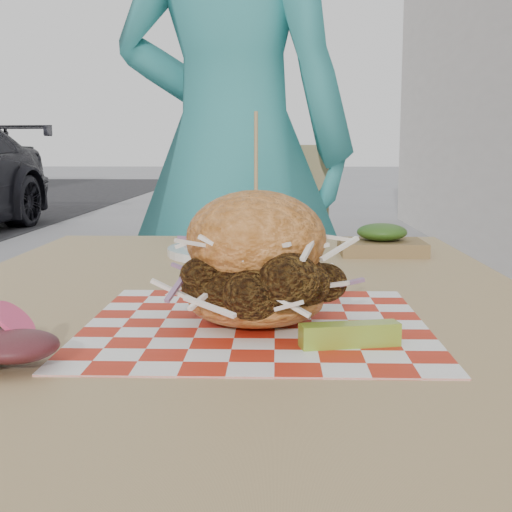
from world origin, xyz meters
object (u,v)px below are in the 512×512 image
(patio_table, at_px, (232,347))
(patio_chair, at_px, (254,288))
(diner, at_px, (231,149))
(sandwich, at_px, (256,266))

(patio_table, distance_m, patio_chair, 1.03)
(patio_table, height_order, patio_chair, patio_chair)
(diner, height_order, sandwich, diner)
(patio_chair, bearing_deg, sandwich, -89.13)
(diner, bearing_deg, sandwich, 112.03)
(diner, xyz_separation_m, patio_table, (0.07, -1.02, -0.27))
(patio_table, xyz_separation_m, patio_chair, (-0.00, 1.03, -0.12))
(patio_chair, distance_m, sandwich, 1.25)
(sandwich, bearing_deg, diner, 94.85)
(patio_table, height_order, sandwich, sandwich)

